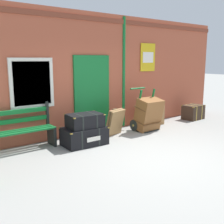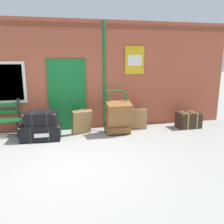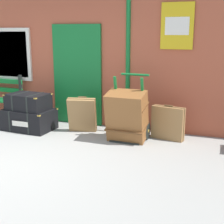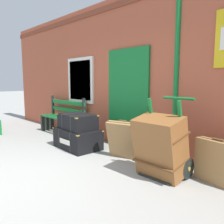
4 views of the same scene
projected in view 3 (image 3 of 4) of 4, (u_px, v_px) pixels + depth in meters
ground_plane at (3, 163)px, 5.01m from camera, size 60.00×60.00×0.00m
brick_facade at (77, 49)px, 6.99m from camera, size 10.40×0.35×3.20m
steamer_trunk_base at (29, 119)px, 6.69m from camera, size 1.04×0.71×0.43m
steamer_trunk_middle at (28, 102)px, 6.59m from camera, size 0.85×0.61×0.33m
porters_trolley at (130, 124)px, 6.11m from camera, size 0.71×0.65×1.19m
large_brown_trunk at (127, 116)px, 5.90m from camera, size 0.70×0.61×0.95m
suitcase_olive at (168, 123)px, 6.06m from camera, size 0.62×0.26×0.66m
suitcase_brown at (82, 115)px, 6.48m from camera, size 0.60×0.42×0.72m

